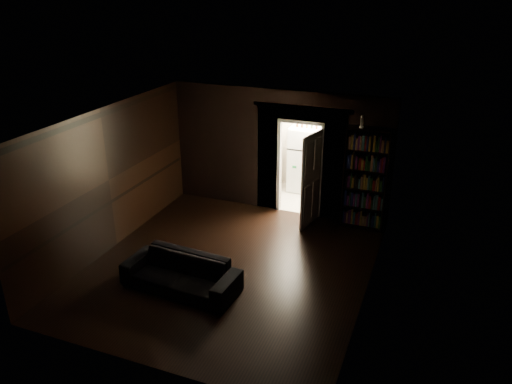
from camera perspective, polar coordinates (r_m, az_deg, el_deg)
ground at (r=9.40m, az=-3.05°, el=-8.64°), size 5.50×5.50×0.00m
room_walls at (r=9.55m, az=-0.70°, el=3.17°), size 5.02×5.61×2.84m
kitchen_alcove at (r=12.08m, az=6.55°, el=5.00°), size 2.20×1.80×2.60m
sofa at (r=8.73m, az=-8.61°, el=-8.62°), size 2.09×1.01×0.78m
bookshelf at (r=10.66m, az=12.38°, el=1.44°), size 0.96×0.59×2.20m
refrigerator at (r=12.48m, az=5.63°, el=3.78°), size 0.75×0.69×1.65m
door at (r=10.63m, az=6.32°, el=1.37°), size 0.22×0.84×2.05m
figurine at (r=10.25m, az=12.01°, el=7.88°), size 0.09×0.09×0.27m
bottles at (r=12.10m, az=5.85°, el=7.86°), size 0.61×0.27×0.25m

